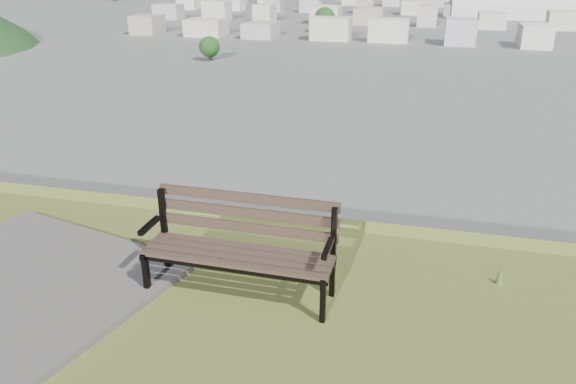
# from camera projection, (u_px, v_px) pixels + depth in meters

# --- Properties ---
(park_bench) EXTENTS (1.89, 0.63, 0.98)m
(park_bench) POSITION_uv_depth(u_px,v_px,m) (241.00, 241.00, 5.51)
(park_bench) COLOR #483829
(park_bench) RESTS_ON hilltop_mesa
(arena) EXTENTS (60.55, 27.74, 25.12)m
(arena) POSITION_uv_depth(u_px,v_px,m) (515.00, 5.00, 266.36)
(arena) COLOR silver
(arena) RESTS_ON ground
(city_trees) EXTENTS (406.52, 387.20, 9.98)m
(city_trees) POSITION_uv_depth(u_px,v_px,m) (384.00, 1.00, 301.98)
(city_trees) COLOR #2F2217
(city_trees) RESTS_ON ground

